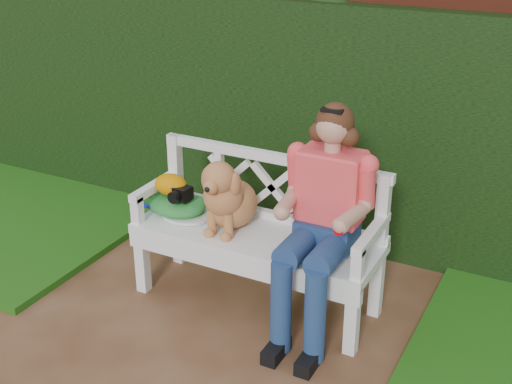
% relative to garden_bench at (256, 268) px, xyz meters
% --- Properties ---
extents(ground, '(60.00, 60.00, 0.00)m').
position_rel_garden_bench_xyz_m(ground, '(-0.12, -0.71, -0.24)').
color(ground, '#472815').
extents(brick_wall, '(10.00, 0.30, 2.20)m').
position_rel_garden_bench_xyz_m(brick_wall, '(-0.12, 1.19, 0.86)').
color(brick_wall, maroon).
rests_on(brick_wall, ground).
extents(ivy_hedge, '(10.00, 0.18, 1.70)m').
position_rel_garden_bench_xyz_m(ivy_hedge, '(-0.12, 0.97, 0.61)').
color(ivy_hedge, '#1D4012').
rests_on(ivy_hedge, ground).
extents(garden_bench, '(1.64, 0.77, 0.48)m').
position_rel_garden_bench_xyz_m(garden_bench, '(0.00, 0.00, 0.00)').
color(garden_bench, white).
rests_on(garden_bench, ground).
extents(seated_woman, '(0.77, 0.87, 1.28)m').
position_rel_garden_bench_xyz_m(seated_woman, '(0.45, -0.02, 0.40)').
color(seated_woman, '#FF383D').
rests_on(seated_woman, ground).
extents(dog, '(0.43, 0.51, 0.48)m').
position_rel_garden_bench_xyz_m(dog, '(-0.17, -0.01, 0.48)').
color(dog, '#B67A4B').
rests_on(dog, garden_bench).
extents(tennis_racket, '(0.61, 0.28, 0.03)m').
position_rel_garden_bench_xyz_m(tennis_racket, '(-0.52, -0.01, 0.25)').
color(tennis_racket, silver).
rests_on(tennis_racket, garden_bench).
extents(green_bag, '(0.40, 0.32, 0.13)m').
position_rel_garden_bench_xyz_m(green_bag, '(-0.56, 0.01, 0.31)').
color(green_bag, '#32832C').
rests_on(green_bag, garden_bench).
extents(camera_item, '(0.14, 0.11, 0.08)m').
position_rel_garden_bench_xyz_m(camera_item, '(-0.50, -0.03, 0.41)').
color(camera_item, black).
rests_on(camera_item, green_bag).
extents(baseball_glove, '(0.26, 0.22, 0.14)m').
position_rel_garden_bench_xyz_m(baseball_glove, '(-0.60, -0.00, 0.44)').
color(baseball_glove, '#C07201').
rests_on(baseball_glove, green_bag).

